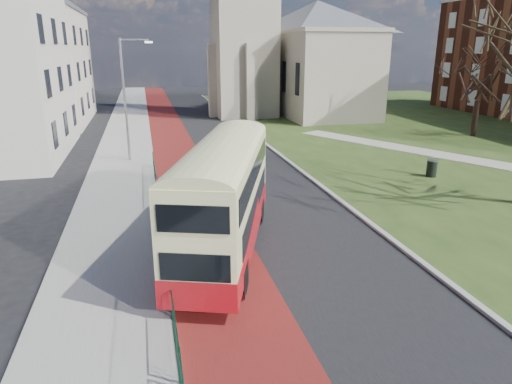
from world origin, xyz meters
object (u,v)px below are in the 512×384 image
object	(u,v)px
bus	(224,193)
litter_bin	(432,168)
winter_tree_far	(482,72)
streetlamp	(127,94)

from	to	relation	value
bus	litter_bin	distance (m)	16.00
bus	litter_bin	size ratio (longest dim) A/B	9.76
litter_bin	winter_tree_far	bearing A→B (deg)	43.56
litter_bin	bus	bearing A→B (deg)	-151.84
litter_bin	streetlamp	bearing A→B (deg)	154.59
bus	litter_bin	bearing A→B (deg)	47.46
winter_tree_far	bus	bearing A→B (deg)	-144.11
bus	litter_bin	world-z (taller)	bus
bus	winter_tree_far	distance (m)	31.81
streetlamp	winter_tree_far	world-z (taller)	streetlamp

